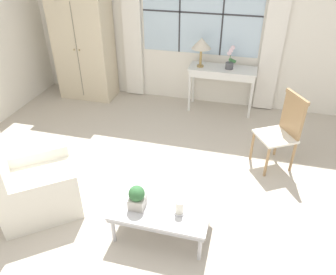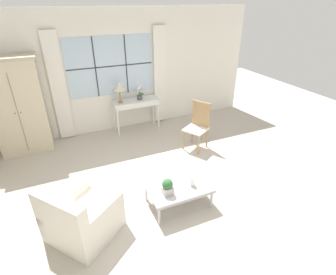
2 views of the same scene
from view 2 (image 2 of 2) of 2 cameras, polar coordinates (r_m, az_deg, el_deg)
ground_plane at (r=4.44m, az=-1.33°, el=-13.49°), size 14.00×14.00×0.00m
wall_back_windowed at (r=6.42m, az=-12.20°, el=13.48°), size 7.20×0.14×2.80m
armoire at (r=6.14m, az=-29.82°, el=5.87°), size 1.06×0.58×2.00m
console_table at (r=6.46m, az=-7.00°, el=7.34°), size 1.11×0.43×0.77m
table_lamp at (r=6.18m, az=-10.54°, el=10.81°), size 0.32×0.32×0.48m
potted_orchid at (r=6.40m, az=-6.22°, el=9.50°), size 0.17×0.13×0.39m
armchair_upholstered at (r=3.92m, az=-18.28°, el=-16.41°), size 1.14×1.14×0.86m
side_chair_wooden at (r=5.68m, az=6.62°, el=3.19°), size 0.60×0.60×1.02m
coffee_table at (r=4.18m, az=2.28°, el=-10.81°), size 0.99×0.67×0.36m
potted_plant_small at (r=3.93m, az=-0.12°, el=-10.63°), size 0.16×0.16×0.26m
pillar_candle at (r=4.13m, az=5.25°, el=-9.55°), size 0.11×0.11×0.16m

